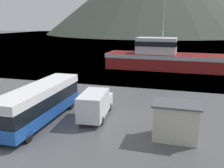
{
  "coord_description": "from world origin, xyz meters",
  "views": [
    {
      "loc": [
        10.4,
        -10.94,
        8.21
      ],
      "look_at": [
        3.52,
        13.0,
        2.0
      ],
      "focal_mm": 40.0,
      "sensor_mm": 36.0,
      "label": 1
    }
  ],
  "objects_px": {
    "tour_bus": "(40,102)",
    "dock_kiosk": "(176,121)",
    "fishing_boat": "(166,57)",
    "delivery_van": "(95,104)",
    "storage_bin": "(2,104)"
  },
  "relations": [
    {
      "from": "tour_bus",
      "to": "delivery_van",
      "type": "height_order",
      "value": "tour_bus"
    },
    {
      "from": "tour_bus",
      "to": "delivery_van",
      "type": "relative_size",
      "value": 1.78
    },
    {
      "from": "delivery_van",
      "to": "storage_bin",
      "type": "xyz_separation_m",
      "value": [
        -9.19,
        -0.67,
        -0.63
      ]
    },
    {
      "from": "tour_bus",
      "to": "fishing_boat",
      "type": "distance_m",
      "value": 28.86
    },
    {
      "from": "storage_bin",
      "to": "dock_kiosk",
      "type": "distance_m",
      "value": 16.19
    },
    {
      "from": "delivery_van",
      "to": "fishing_boat",
      "type": "height_order",
      "value": "fishing_boat"
    },
    {
      "from": "delivery_van",
      "to": "dock_kiosk",
      "type": "distance_m",
      "value": 7.27
    },
    {
      "from": "delivery_van",
      "to": "fishing_boat",
      "type": "xyz_separation_m",
      "value": [
        4.14,
        25.55,
        0.82
      ]
    },
    {
      "from": "delivery_van",
      "to": "storage_bin",
      "type": "distance_m",
      "value": 9.24
    },
    {
      "from": "fishing_boat",
      "to": "dock_kiosk",
      "type": "xyz_separation_m",
      "value": [
        2.77,
        -27.81,
        -0.73
      ]
    },
    {
      "from": "dock_kiosk",
      "to": "tour_bus",
      "type": "bearing_deg",
      "value": 179.19
    },
    {
      "from": "storage_bin",
      "to": "dock_kiosk",
      "type": "height_order",
      "value": "dock_kiosk"
    },
    {
      "from": "tour_bus",
      "to": "delivery_van",
      "type": "distance_m",
      "value": 4.62
    },
    {
      "from": "tour_bus",
      "to": "fishing_boat",
      "type": "height_order",
      "value": "fishing_boat"
    },
    {
      "from": "tour_bus",
      "to": "dock_kiosk",
      "type": "relative_size",
      "value": 3.09
    }
  ]
}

